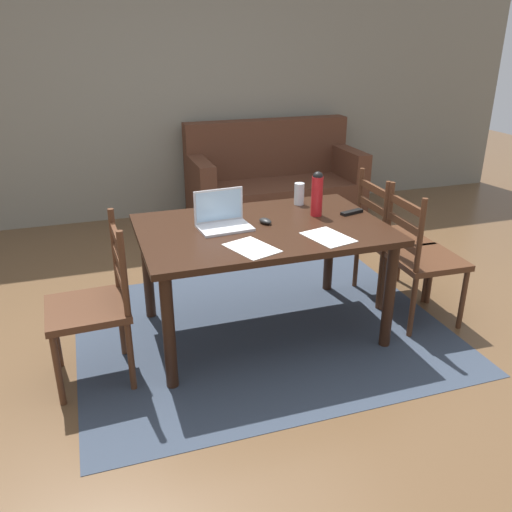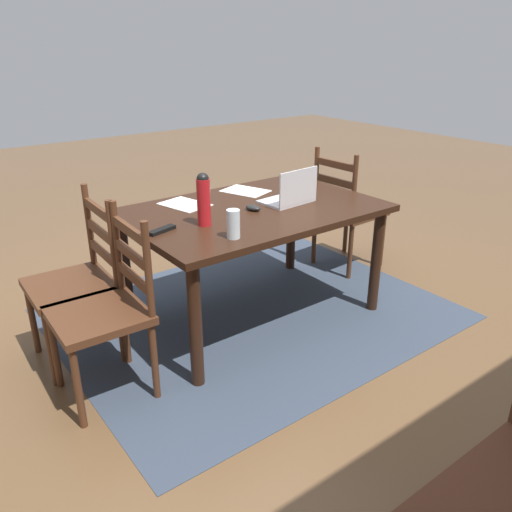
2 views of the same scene
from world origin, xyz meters
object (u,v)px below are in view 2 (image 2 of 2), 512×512
Objects in this scene: computer_mouse at (253,208)px; tv_remote at (162,230)px; water_bottle at (204,198)px; chair_left_near at (347,211)px; laptop at (291,195)px; chair_right_far at (106,311)px; dining_table at (253,221)px; chair_right_near at (78,282)px; drinking_glass at (233,224)px.

computer_mouse is 0.59× the size of tv_remote.
water_bottle is 0.40m from computer_mouse.
laptop is at bearing 18.85° from chair_left_near.
computer_mouse is (-0.37, -0.05, -0.14)m from water_bottle.
chair_right_far reaches higher than computer_mouse.
tv_remote reaches higher than dining_table.
dining_table is 1.09m from chair_right_near.
dining_table is 5.19× the size of water_bottle.
dining_table is 9.02× the size of tv_remote.
chair_left_near is at bearing -169.12° from chair_right_far.
computer_mouse reaches higher than tv_remote.
computer_mouse is at bearing -171.22° from chair_right_far.
chair_right_near is 6.25× the size of drinking_glass.
chair_right_near is at bearing -40.18° from drinking_glass.
laptop is 0.69m from drinking_glass.
tv_remote is at bearing 4.66° from dining_table.
chair_right_far is (-0.00, 0.41, 0.00)m from chair_right_near.
laptop is (-1.29, -0.13, 0.34)m from chair_right_far.
water_bottle is 2.95× the size of computer_mouse.
dining_table is 15.33× the size of computer_mouse.
chair_left_near is at bearing -161.15° from laptop.
chair_left_near is at bearing 174.43° from computer_mouse.
laptop is 0.28m from computer_mouse.
chair_left_near and chair_right_far have the same top height.
drinking_glass is at bearing 167.00° from chair_right_far.
chair_left_near reaches higher than computer_mouse.
drinking_glass is (-0.66, 0.15, 0.35)m from chair_right_far.
laptop is 0.65m from water_bottle.
laptop is 1.99× the size of tv_remote.
tv_remote is (1.70, 0.25, 0.29)m from chair_left_near.
chair_left_near is 1.55m from water_bottle.
chair_right_far reaches higher than drinking_glass.
chair_left_near is 1.75m from tv_remote.
laptop reaches higher than drinking_glass.
laptop reaches higher than chair_right_near.
chair_right_far is at bearing 90.00° from chair_right_near.
dining_table is 1.61× the size of chair_right_far.
drinking_glass is at bearing 139.82° from chair_right_near.
chair_right_near is at bearing -10.81° from dining_table.
dining_table is 1.61× the size of chair_left_near.
laptop is at bearing -178.37° from water_bottle.
water_bottle is at bearing 1.63° from laptop.
laptop is at bearing 72.59° from tv_remote.
chair_right_near and chair_right_far have the same top height.
chair_right_far is 9.50× the size of computer_mouse.
laptop reaches higher than chair_left_near.
chair_right_far is 5.59× the size of tv_remote.
chair_right_near is 0.83m from water_bottle.
chair_right_near is 1.00× the size of chair_right_far.
chair_right_far is 6.25× the size of drinking_glass.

